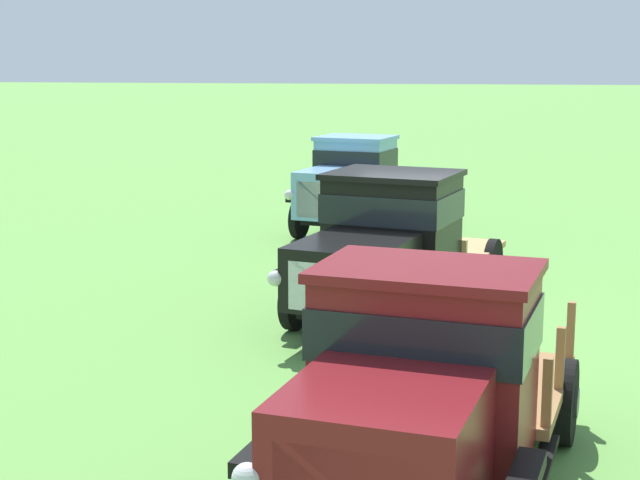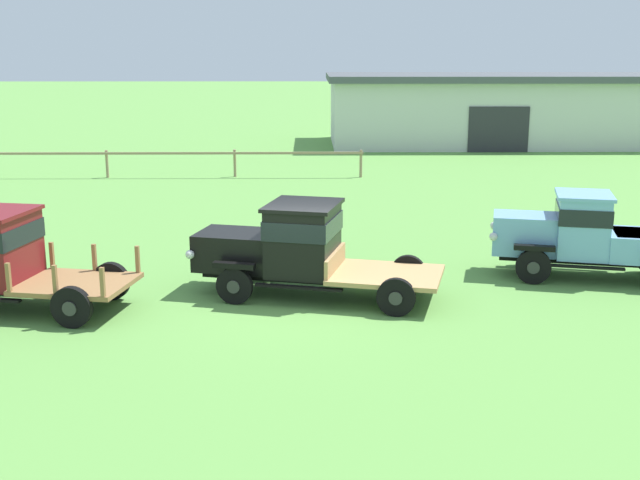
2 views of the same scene
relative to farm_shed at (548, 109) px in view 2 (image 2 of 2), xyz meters
name	(u,v)px [view 2 (image 2 of 2)]	position (x,y,z in m)	size (l,w,h in m)	color
ground_plane	(291,305)	(-14.14, -29.78, -2.00)	(240.00, 240.00, 0.00)	#5B9342
farm_shed	(548,109)	(0.00, 0.00, 0.00)	(25.39, 8.36, 3.95)	silver
paddock_fence	(171,157)	(-19.62, -12.23, -1.10)	(16.37, 0.38, 1.17)	#997F60
vintage_truck_second_in_line	(294,246)	(-14.10, -29.00, -0.89)	(5.78, 3.15, 2.09)	black
vintage_truck_midrow_center	(586,234)	(-7.15, -27.72, -0.93)	(4.75, 2.67, 2.05)	black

